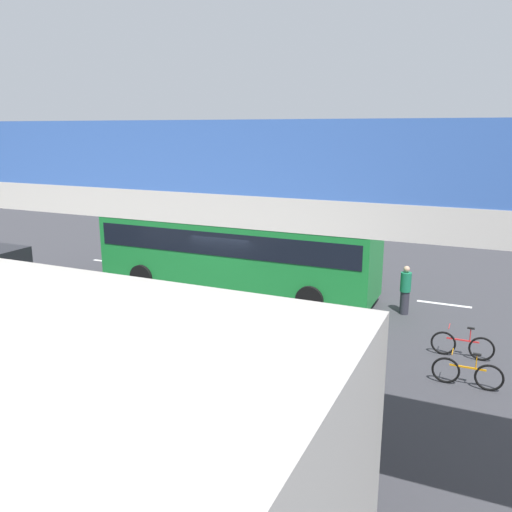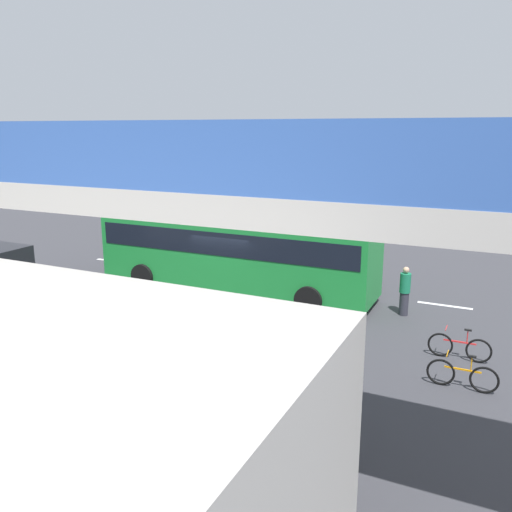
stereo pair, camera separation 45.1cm
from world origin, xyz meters
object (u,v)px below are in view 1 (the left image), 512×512
Objects in this scene: bicycle_orange at (467,373)px; bicycle_red at (462,345)px; city_bus at (234,247)px; traffic_sign at (307,236)px; pedestrian at (405,290)px.

bicycle_orange is 1.00× the size of bicycle_red.
bicycle_red is (0.23, -1.88, 0.00)m from bicycle_orange.
city_bus is at bearing -28.22° from bicycle_orange.
city_bus is 4.12× the size of traffic_sign.
city_bus reaches higher than bicycle_orange.
bicycle_orange is 0.63× the size of traffic_sign.
pedestrian is (-6.82, -0.09, -1.00)m from city_bus.
city_bus reaches higher than traffic_sign.
bicycle_red is at bearing 137.72° from traffic_sign.
traffic_sign reaches higher than bicycle_red.
traffic_sign is at bearing -33.51° from pedestrian.
pedestrian is at bearing -64.59° from bicycle_orange.
traffic_sign is (7.20, -8.21, 1.52)m from bicycle_orange.
city_bus is 6.52× the size of bicycle_red.
bicycle_red is (-8.97, 3.06, -1.51)m from city_bus.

